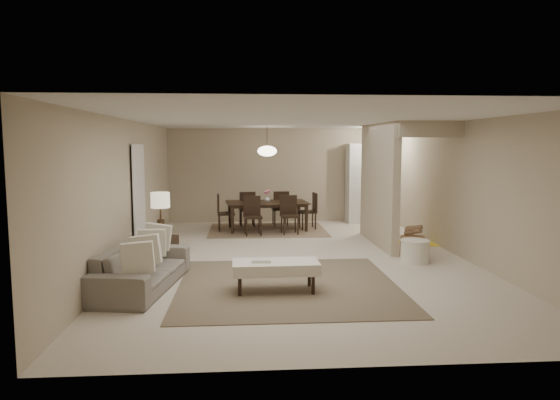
{
  "coord_description": "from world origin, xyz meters",
  "views": [
    {
      "loc": [
        -0.97,
        -8.88,
        2.06
      ],
      "look_at": [
        -0.32,
        0.27,
        1.05
      ],
      "focal_mm": 32.0,
      "sensor_mm": 36.0,
      "label": 1
    }
  ],
  "objects": [
    {
      "name": "side_table",
      "position": [
        -2.4,
        -0.37,
        0.25
      ],
      "size": [
        0.56,
        0.56,
        0.51
      ],
      "primitive_type": "cube",
      "rotation": [
        0.0,
        0.0,
        -0.25
      ],
      "color": "black",
      "rests_on": "floor"
    },
    {
      "name": "round_pouf",
      "position": [
        2.01,
        -0.45,
        0.2
      ],
      "size": [
        0.51,
        0.51,
        0.4
      ],
      "primitive_type": "cylinder",
      "color": "white",
      "rests_on": "floor"
    },
    {
      "name": "dining_table",
      "position": [
        -0.43,
        3.11,
        0.34
      ],
      "size": [
        2.05,
        1.27,
        0.69
      ],
      "primitive_type": "imported",
      "rotation": [
        0.0,
        0.0,
        0.1
      ],
      "color": "black",
      "rests_on": "dining_rug"
    },
    {
      "name": "table_lamp",
      "position": [
        -2.4,
        -0.37,
        1.07
      ],
      "size": [
        0.32,
        0.32,
        0.76
      ],
      "color": "#43311D",
      "rests_on": "side_table"
    },
    {
      "name": "dining_rug",
      "position": [
        -0.43,
        3.11,
        0.01
      ],
      "size": [
        2.8,
        2.1,
        0.01
      ],
      "primitive_type": "cube",
      "color": "#897055",
      "rests_on": "floor"
    },
    {
      "name": "vase",
      "position": [
        -0.43,
        3.11,
        0.76
      ],
      "size": [
        0.15,
        0.15,
        0.14
      ],
      "primitive_type": "imported",
      "rotation": [
        0.0,
        0.0,
        0.14
      ],
      "color": "silver",
      "rests_on": "dining_table"
    },
    {
      "name": "ottoman_bench",
      "position": [
        -0.54,
        -2.03,
        0.35
      ],
      "size": [
        1.22,
        0.58,
        0.43
      ],
      "rotation": [
        0.0,
        0.0,
        0.02
      ],
      "color": "white",
      "rests_on": "living_rug"
    },
    {
      "name": "pantry_cabinet",
      "position": [
        2.35,
        4.15,
        1.05
      ],
      "size": [
        1.2,
        0.55,
        2.1
      ],
      "primitive_type": "cube",
      "color": "silver",
      "rests_on": "floor"
    },
    {
      "name": "floor",
      "position": [
        0.0,
        0.0,
        0.0
      ],
      "size": [
        9.0,
        9.0,
        0.0
      ],
      "primitive_type": "plane",
      "color": "beige",
      "rests_on": "ground"
    },
    {
      "name": "right_wall",
      "position": [
        3.0,
        0.0,
        1.25
      ],
      "size": [
        0.0,
        9.0,
        9.0
      ],
      "primitive_type": "plane",
      "rotation": [
        1.57,
        0.0,
        -1.57
      ],
      "color": "#BAA98D",
      "rests_on": "floor"
    },
    {
      "name": "sofa",
      "position": [
        -2.45,
        -1.73,
        0.31
      ],
      "size": [
        2.24,
        1.15,
        0.62
      ],
      "primitive_type": "imported",
      "rotation": [
        0.0,
        0.0,
        1.42
      ],
      "color": "gray",
      "rests_on": "floor"
    },
    {
      "name": "dining_chairs",
      "position": [
        -0.43,
        3.11,
        0.45
      ],
      "size": [
        2.43,
        1.85,
        0.9
      ],
      "color": "black",
      "rests_on": "dining_rug"
    },
    {
      "name": "left_wall",
      "position": [
        -3.0,
        0.0,
        1.25
      ],
      "size": [
        0.0,
        9.0,
        9.0
      ],
      "primitive_type": "plane",
      "rotation": [
        1.57,
        0.0,
        1.57
      ],
      "color": "#BAA98D",
      "rests_on": "floor"
    },
    {
      "name": "yellow_mat",
      "position": [
        2.7,
        1.2,
        0.01
      ],
      "size": [
        0.94,
        0.71,
        0.01
      ],
      "primitive_type": "cube",
      "rotation": [
        0.0,
        0.0,
        -0.26
      ],
      "color": "yellow",
      "rests_on": "floor"
    },
    {
      "name": "partition",
      "position": [
        1.8,
        1.25,
        1.25
      ],
      "size": [
        0.15,
        2.5,
        2.5
      ],
      "primitive_type": "cube",
      "color": "#BAA98D",
      "rests_on": "floor"
    },
    {
      "name": "flush_light",
      "position": [
        2.3,
        3.2,
        2.46
      ],
      "size": [
        0.44,
        0.44,
        0.05
      ],
      "primitive_type": "cylinder",
      "color": "white",
      "rests_on": "ceiling"
    },
    {
      "name": "pendant_light",
      "position": [
        -0.43,
        3.11,
        1.92
      ],
      "size": [
        0.46,
        0.46,
        0.71
      ],
      "color": "#43311D",
      "rests_on": "ceiling"
    },
    {
      "name": "back_wall",
      "position": [
        0.0,
        4.5,
        1.25
      ],
      "size": [
        6.0,
        0.0,
        6.0
      ],
      "primitive_type": "plane",
      "rotation": [
        1.57,
        0.0,
        0.0
      ],
      "color": "#BAA98D",
      "rests_on": "floor"
    },
    {
      "name": "ceiling",
      "position": [
        0.0,
        0.0,
        2.5
      ],
      "size": [
        9.0,
        9.0,
        0.0
      ],
      "primitive_type": "plane",
      "rotation": [
        3.14,
        0.0,
        0.0
      ],
      "color": "white",
      "rests_on": "back_wall"
    },
    {
      "name": "wicker_basket",
      "position": [
        2.12,
        0.0,
        0.19
      ],
      "size": [
        0.53,
        0.53,
        0.38
      ],
      "primitive_type": "cylinder",
      "rotation": [
        0.0,
        0.0,
        -0.19
      ],
      "color": "#915F3A",
      "rests_on": "floor"
    },
    {
      "name": "living_rug",
      "position": [
        -0.34,
        -1.73,
        0.01
      ],
      "size": [
        3.2,
        3.2,
        0.01
      ],
      "primitive_type": "cube",
      "color": "brown",
      "rests_on": "floor"
    },
    {
      "name": "doorway",
      "position": [
        -2.97,
        0.6,
        1.02
      ],
      "size": [
        0.04,
        0.9,
        2.04
      ],
      "primitive_type": "cube",
      "color": "black",
      "rests_on": "floor"
    }
  ]
}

